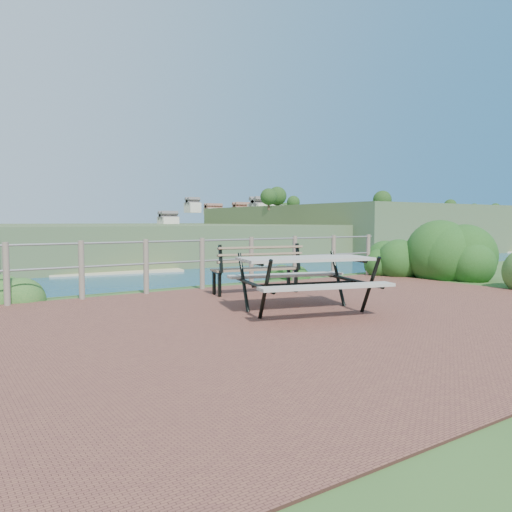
# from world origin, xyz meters

# --- Properties ---
(ground) EXTENTS (10.00, 7.00, 0.12)m
(ground) POSITION_xyz_m (0.00, 0.00, 0.00)
(ground) COLOR brown
(ground) RESTS_ON ground
(safety_railing) EXTENTS (9.40, 0.10, 1.00)m
(safety_railing) POSITION_xyz_m (0.00, 3.35, 0.57)
(safety_railing) COLOR #6B5B4C
(safety_railing) RESTS_ON ground
(distant_bay) EXTENTS (290.00, 232.36, 24.00)m
(distant_bay) POSITION_xyz_m (173.07, 202.61, -1.52)
(distant_bay) COLOR #3D5329
(distant_bay) RESTS_ON ground
(picnic_table) EXTENTS (2.04, 1.60, 0.80)m
(picnic_table) POSITION_xyz_m (0.10, 0.32, 0.51)
(picnic_table) COLOR #A39E92
(picnic_table) RESTS_ON ground
(park_bench) EXTENTS (1.68, 0.71, 0.92)m
(park_bench) POSITION_xyz_m (0.55, 2.29, 0.61)
(park_bench) COLOR brown
(park_bench) RESTS_ON ground
(shrub_right_front) EXTENTS (1.61, 1.61, 2.28)m
(shrub_right_front) POSITION_xyz_m (5.64, 1.72, 0.00)
(shrub_right_front) COLOR #1C4114
(shrub_right_front) RESTS_ON ground
(shrub_right_edge) EXTENTS (1.15, 1.15, 1.64)m
(shrub_right_edge) POSITION_xyz_m (5.02, 3.12, 0.00)
(shrub_right_edge) COLOR #1C4114
(shrub_right_edge) RESTS_ON ground
(shrub_lip_west) EXTENTS (0.87, 0.87, 0.65)m
(shrub_lip_west) POSITION_xyz_m (-3.34, 4.06, 0.00)
(shrub_lip_west) COLOR #225520
(shrub_lip_west) RESTS_ON ground
(shrub_lip_east) EXTENTS (0.71, 0.71, 0.43)m
(shrub_lip_east) POSITION_xyz_m (2.61, 4.06, 0.00)
(shrub_lip_east) COLOR #1C4114
(shrub_lip_east) RESTS_ON ground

